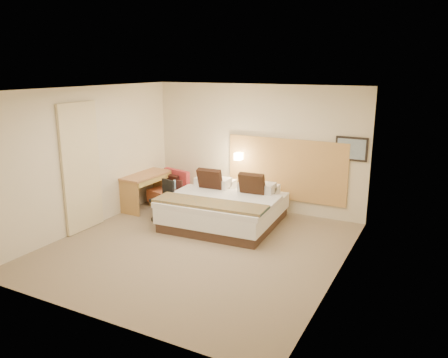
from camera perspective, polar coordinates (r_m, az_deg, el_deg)
The scene contains 19 objects.
floor at distance 7.72m, azimuth -3.44°, elevation -8.91°, with size 4.80×5.00×0.02m, color #7A6852.
ceiling at distance 7.09m, azimuth -3.78°, elevation 11.70°, with size 4.80×5.00×0.02m, color silver.
wall_back at distance 9.48m, azimuth 4.22°, elevation 4.12°, with size 4.80×0.02×2.70m, color beige.
wall_front at distance 5.38m, azimuth -17.50°, elevation -4.68°, with size 4.80×0.02×2.70m, color beige.
wall_left at distance 8.75m, azimuth -17.30°, elevation 2.61°, with size 0.02×5.00×2.70m, color beige.
wall_right at distance 6.42m, azimuth 15.19°, elevation -1.40°, with size 0.02×5.00×2.70m, color beige.
headboard_panel at distance 9.27m, azimuth 8.05°, elevation 1.26°, with size 2.60×0.04×1.30m, color #BC8949.
art_frame at distance 8.84m, azimuth 16.31°, elevation 3.80°, with size 0.62×0.03×0.47m, color black.
art_canvas at distance 8.82m, azimuth 16.28°, elevation 3.78°, with size 0.54×0.01×0.39m, color gray.
lamp_arm at distance 9.57m, azimuth 2.06°, elevation 3.04°, with size 0.02×0.02×0.12m, color white.
lamp_shade at distance 9.52m, azimuth 1.91°, elevation 2.97°, with size 0.15×0.15×0.15m, color #FDEBC5.
curtain at distance 8.57m, azimuth -18.16°, elevation 1.42°, with size 0.06×0.90×2.42m, color beige.
bottle_a at distance 9.35m, azimuth -6.47°, elevation -0.69°, with size 0.06×0.06×0.19m, color #93C5E3.
menu_folder at distance 9.23m, azimuth -5.81°, elevation -0.81°, with size 0.12×0.05×0.21m, color black.
bed at distance 8.69m, azimuth 0.13°, elevation -3.73°, with size 2.21×2.17×1.03m.
lounge_chair at distance 9.92m, azimuth -7.02°, elevation -1.65°, with size 0.88×0.81×0.78m.
side_table at distance 9.36m, azimuth -6.10°, elevation -2.73°, with size 0.48×0.48×0.52m.
desk at distance 9.73m, azimuth -10.05°, elevation -0.30°, with size 0.60×1.24×0.77m.
desk_chair at distance 8.99m, azimuth -7.88°, elevation -3.23°, with size 0.58×0.58×0.81m.
Camera 1 is at (3.66, -6.07, 3.06)m, focal length 35.00 mm.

